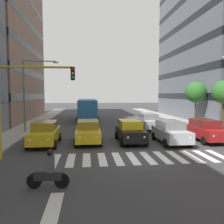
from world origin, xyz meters
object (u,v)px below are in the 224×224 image
(car_2, at_px, (130,131))
(traffic_light_gantry, at_px, (21,95))
(car_1, at_px, (171,132))
(street_tree_1, at_px, (224,92))
(street_lamp_right, at_px, (30,87))
(car_3, at_px, (88,131))
(motorcycle_with_rider, at_px, (49,172))
(bus_behind_traffic, at_px, (87,107))
(car_4, at_px, (45,133))
(street_tree_2, at_px, (196,92))
(car_0, at_px, (205,130))
(car_row2_0, at_px, (148,121))

(car_2, xyz_separation_m, traffic_light_gantry, (7.08, 3.92, 2.82))
(car_1, height_order, street_tree_1, street_tree_1)
(car_1, xyz_separation_m, street_lamp_right, (11.77, -5.98, 3.57))
(car_3, distance_m, motorcycle_with_rider, 8.77)
(car_3, xyz_separation_m, street_lamp_right, (5.46, -5.10, 3.57))
(car_2, height_order, bus_behind_traffic, bus_behind_traffic)
(motorcycle_with_rider, xyz_separation_m, traffic_light_gantry, (2.19, -4.49, 3.06))
(car_4, bearing_deg, street_tree_2, -151.30)
(car_3, distance_m, traffic_light_gantry, 6.28)
(street_tree_1, bearing_deg, car_0, 40.53)
(motorcycle_with_rider, distance_m, street_tree_2, 22.47)
(car_2, height_order, car_4, same)
(car_2, bearing_deg, car_3, -3.70)
(street_tree_2, bearing_deg, car_1, 54.77)
(car_4, relative_size, street_lamp_right, 0.64)
(car_1, relative_size, car_4, 1.00)
(car_2, distance_m, street_tree_2, 13.13)
(car_4, height_order, street_lamp_right, street_lamp_right)
(car_2, bearing_deg, bus_behind_traffic, -78.58)
(car_0, xyz_separation_m, car_2, (6.12, -0.16, 0.00))
(car_3, xyz_separation_m, motorcycle_with_rider, (1.60, 8.62, -0.24))
(car_0, height_order, car_row2_0, same)
(car_row2_0, bearing_deg, motorcycle_with_rider, 61.22)
(bus_behind_traffic, bearing_deg, car_3, 90.00)
(car_row2_0, height_order, motorcycle_with_rider, car_row2_0)
(street_lamp_right, bearing_deg, motorcycle_with_rider, 105.69)
(car_2, distance_m, bus_behind_traffic, 16.63)
(car_row2_0, bearing_deg, bus_behind_traffic, -57.26)
(car_2, bearing_deg, street_tree_1, -164.75)
(motorcycle_with_rider, bearing_deg, car_3, -100.52)
(car_2, xyz_separation_m, car_4, (6.47, 0.23, 0.00))
(car_row2_0, bearing_deg, car_0, 114.77)
(car_0, bearing_deg, bus_behind_traffic, -60.22)
(car_3, height_order, traffic_light_gantry, traffic_light_gantry)
(car_1, height_order, street_tree_2, street_tree_2)
(street_lamp_right, bearing_deg, car_row2_0, -175.54)
(car_2, xyz_separation_m, street_tree_1, (-9.25, -2.52, 3.06))
(car_0, relative_size, car_row2_0, 1.00)
(car_1, height_order, car_3, same)
(car_1, bearing_deg, traffic_light_gantry, 17.88)
(bus_behind_traffic, height_order, street_tree_2, street_tree_2)
(car_row2_0, xyz_separation_m, motorcycle_with_rider, (8.05, 14.65, -0.24))
(street_tree_2, bearing_deg, bus_behind_traffic, -31.22)
(car_1, distance_m, street_tree_1, 7.63)
(car_4, xyz_separation_m, car_row2_0, (-9.63, -6.47, 0.00))
(car_4, relative_size, car_row2_0, 1.00)
(car_2, bearing_deg, motorcycle_with_rider, 59.83)
(car_0, relative_size, car_1, 1.00)
(car_1, distance_m, bus_behind_traffic, 18.10)
(car_0, xyz_separation_m, traffic_light_gantry, (13.20, 3.76, 2.82))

